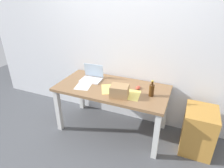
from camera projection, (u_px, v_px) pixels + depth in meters
ground_plane at (112, 128)px, 3.14m from camera, size 8.00×8.00×0.00m
back_wall at (124, 42)px, 2.94m from camera, size 5.20×0.08×2.60m
desk at (112, 93)px, 2.85m from camera, size 1.62×0.79×0.74m
laptop_left at (92, 77)px, 3.02m from camera, size 0.33×0.27×0.23m
beer_bottle at (152, 90)px, 2.54m from camera, size 0.07×0.07×0.22m
computer_mouse at (138, 88)px, 2.76m from camera, size 0.07×0.10×0.03m
cardboard_box at (119, 91)px, 2.54m from camera, size 0.26×0.23×0.15m
paper_sheet_front_right at (132, 95)px, 2.60m from camera, size 0.24×0.32×0.00m
paper_sheet_front_left at (84, 85)px, 2.85m from camera, size 0.26×0.33×0.00m
paper_sheet_center at (109, 89)px, 2.75m from camera, size 0.32×0.36×0.00m
filing_cabinet at (198, 130)px, 2.60m from camera, size 0.40×0.48×0.63m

